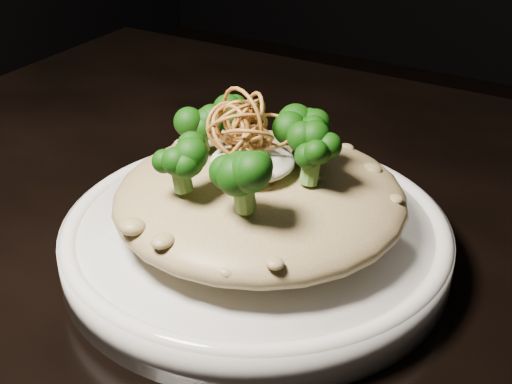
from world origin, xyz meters
TOP-DOWN VIEW (x-y plane):
  - table at (0.00, 0.00)m, footprint 1.10×0.80m
  - plate at (-0.10, -0.01)m, footprint 0.28×0.28m
  - risotto at (-0.09, -0.01)m, footprint 0.20×0.20m
  - broccoli at (-0.10, -0.01)m, footprint 0.14×0.14m
  - cheese at (-0.09, -0.01)m, footprint 0.06×0.06m
  - shallots at (-0.10, -0.01)m, footprint 0.05×0.05m

SIDE VIEW (x-z plane):
  - table at x=0.00m, z-range 0.29..1.04m
  - plate at x=-0.10m, z-range 0.75..0.78m
  - risotto at x=-0.09m, z-range 0.78..0.82m
  - cheese at x=-0.09m, z-range 0.82..0.84m
  - broccoli at x=-0.10m, z-range 0.82..0.87m
  - shallots at x=-0.10m, z-range 0.84..0.87m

